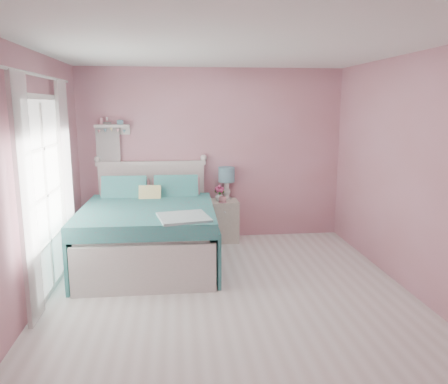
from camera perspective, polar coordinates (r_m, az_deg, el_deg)
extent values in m
plane|color=silver|center=(4.88, 0.83, -13.46)|extent=(4.50, 4.50, 0.00)
plane|color=#BE7880|center=(6.72, -1.52, 4.88)|extent=(4.00, 0.00, 4.00)
plane|color=#BE7880|center=(2.34, 7.80, -7.21)|extent=(4.00, 0.00, 4.00)
plane|color=#BE7880|center=(4.69, -24.13, 1.17)|extent=(0.00, 4.50, 4.50)
plane|color=#BE7880|center=(5.15, 23.57, 2.02)|extent=(0.00, 4.50, 4.50)
plane|color=white|center=(4.48, 0.93, 18.41)|extent=(4.50, 4.50, 0.00)
cube|color=silver|center=(5.87, -9.69, -6.99)|extent=(1.57, 2.06, 0.44)
cube|color=silver|center=(5.79, -9.79, -4.16)|extent=(1.51, 1.99, 0.16)
cube|color=silver|center=(6.76, -9.31, -1.40)|extent=(1.58, 0.07, 1.16)
cube|color=silver|center=(6.66, -9.47, 3.73)|extent=(1.64, 0.09, 0.06)
cube|color=silver|center=(4.90, -10.39, -10.02)|extent=(1.58, 0.06, 0.56)
cube|color=teal|center=(5.60, -9.94, -2.88)|extent=(1.69, 1.80, 0.18)
cube|color=pink|center=(6.44, -12.74, -0.15)|extent=(0.69, 0.29, 0.43)
cube|color=pink|center=(6.40, -6.25, -0.01)|extent=(0.69, 0.29, 0.43)
cube|color=#CCBC59|center=(6.13, -9.65, -0.59)|extent=(0.30, 0.22, 0.31)
cube|color=beige|center=(6.69, -0.07, -3.75)|extent=(0.44, 0.41, 0.63)
cube|color=silver|center=(6.46, 0.12, -2.60)|extent=(0.38, 0.02, 0.16)
sphere|color=white|center=(6.43, 0.14, -2.65)|extent=(0.03, 0.03, 0.03)
cylinder|color=white|center=(6.72, 0.32, -0.82)|extent=(0.16, 0.16, 0.02)
cylinder|color=white|center=(6.69, 0.32, 0.30)|extent=(0.08, 0.08, 0.27)
cylinder|color=#699EAF|center=(6.65, 0.33, 2.30)|extent=(0.25, 0.25, 0.22)
imported|color=silver|center=(6.57, -0.58, -0.57)|extent=(0.15, 0.15, 0.14)
imported|color=pink|center=(6.47, -0.19, -1.00)|extent=(0.15, 0.15, 0.09)
sphere|color=#BE4173|center=(6.55, -0.58, 0.69)|extent=(0.06, 0.06, 0.06)
sphere|color=#BE4173|center=(6.58, -0.25, 0.38)|extent=(0.06, 0.06, 0.06)
sphere|color=#BE4173|center=(6.56, -0.94, 0.44)|extent=(0.06, 0.06, 0.06)
sphere|color=#BE4173|center=(6.53, -0.38, 0.12)|extent=(0.06, 0.06, 0.06)
sphere|color=#BE4173|center=(6.53, -0.83, 0.22)|extent=(0.06, 0.06, 0.06)
cube|color=silver|center=(6.65, -14.42, 8.36)|extent=(0.50, 0.14, 0.04)
cube|color=silver|center=(6.71, -14.32, 7.79)|extent=(0.50, 0.03, 0.12)
cylinder|color=#D18C99|center=(6.67, -15.75, 8.90)|extent=(0.06, 0.06, 0.10)
cube|color=#699EAF|center=(6.63, -13.41, 8.83)|extent=(0.08, 0.06, 0.07)
cube|color=white|center=(6.69, -14.88, 5.34)|extent=(0.34, 0.03, 0.72)
cube|color=silver|center=(5.01, -23.17, 11.37)|extent=(0.04, 1.32, 0.06)
cube|color=silver|center=(5.40, -21.44, -11.46)|extent=(0.04, 1.32, 0.06)
cube|color=silver|center=(4.52, -24.39, -2.44)|extent=(0.04, 0.06, 2.10)
cube|color=silver|center=(5.70, -20.55, 0.50)|extent=(0.04, 0.06, 2.10)
cube|color=white|center=(5.10, -22.27, -0.47)|extent=(0.02, 1.20, 2.04)
cube|color=white|center=(4.37, -24.36, -1.13)|extent=(0.04, 0.40, 2.32)
cube|color=white|center=(5.78, -19.89, 1.99)|extent=(0.04, 0.40, 2.32)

